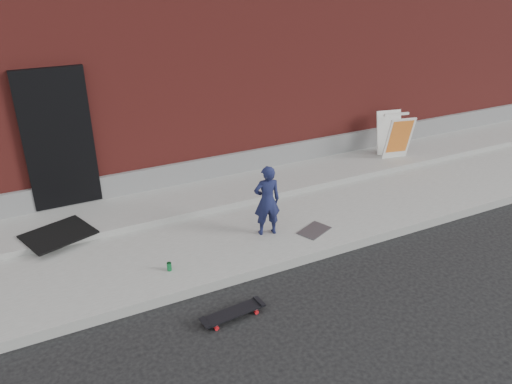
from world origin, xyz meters
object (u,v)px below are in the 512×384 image
child (267,201)px  skateboard (233,313)px  soda_can (169,267)px  pizza_sign (394,135)px

child → skateboard: bearing=61.6°
skateboard → soda_can: bearing=111.5°
child → soda_can: bearing=22.3°
skateboard → pizza_sign: size_ratio=0.90×
pizza_sign → soda_can: (-5.38, -1.80, -0.50)m
child → skateboard: 1.97m
child → pizza_sign: bearing=-146.1°
child → soda_can: 1.75m
child → skateboard: (-1.21, -1.42, -0.63)m
child → soda_can: child is taller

